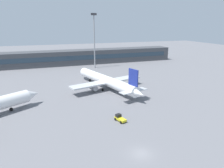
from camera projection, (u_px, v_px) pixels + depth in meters
ground_plane at (93, 94)px, 78.52m from camera, size 400.00×400.00×0.00m
terminal_building at (69, 58)px, 132.90m from camera, size 140.42×12.13×9.00m
airplane_mid at (105, 80)px, 84.03m from camera, size 31.09×43.74×11.02m
baggage_tug_yellow at (120, 118)px, 56.24m from camera, size 2.65×3.88×1.75m
floodlight_tower_west at (94, 38)px, 119.17m from camera, size 3.20×0.80×31.12m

